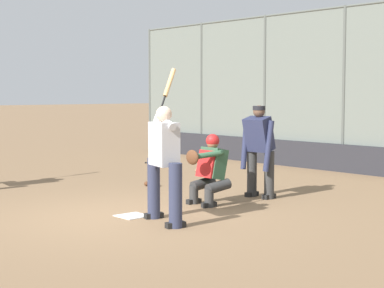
% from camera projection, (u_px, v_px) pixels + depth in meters
% --- Properties ---
extents(ground_plane, '(160.00, 160.00, 0.00)m').
position_uv_depth(ground_plane, '(133.00, 216.00, 9.63)').
color(ground_plane, '#846647').
extents(home_plate_marker, '(0.43, 0.43, 0.01)m').
position_uv_depth(home_plate_marker, '(133.00, 216.00, 9.63)').
color(home_plate_marker, white).
rests_on(home_plate_marker, ground_plane).
extents(batter_at_plate, '(0.92, 0.81, 2.22)m').
position_uv_depth(batter_at_plate, '(164.00, 159.00, 9.08)').
color(batter_at_plate, '#2D334C').
rests_on(batter_at_plate, ground_plane).
extents(catcher_behind_plate, '(0.62, 0.74, 1.17)m').
position_uv_depth(catcher_behind_plate, '(209.00, 168.00, 10.60)').
color(catcher_behind_plate, '#333333').
rests_on(catcher_behind_plate, ground_plane).
extents(umpire_home, '(0.66, 0.44, 1.63)m').
position_uv_depth(umpire_home, '(259.00, 149.00, 11.24)').
color(umpire_home, '#333333').
rests_on(umpire_home, ground_plane).
extents(spare_bat_near_backstop, '(0.85, 0.19, 0.07)m').
position_uv_depth(spare_bat_near_backstop, '(161.00, 164.00, 16.34)').
color(spare_bat_near_backstop, black).
rests_on(spare_bat_near_backstop, ground_plane).
extents(fielding_glove_on_dirt, '(0.30, 0.23, 0.11)m').
position_uv_depth(fielding_glove_on_dirt, '(152.00, 183.00, 12.71)').
color(fielding_glove_on_dirt, '#56331E').
rests_on(fielding_glove_on_dirt, ground_plane).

